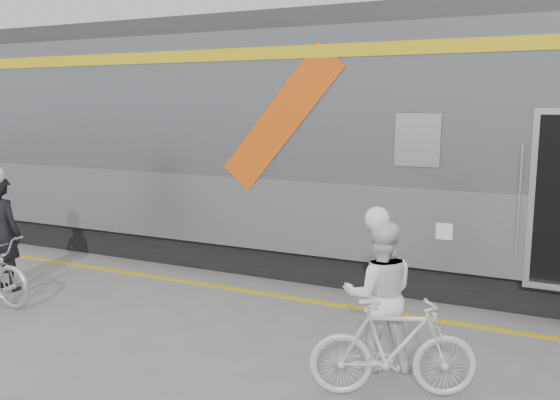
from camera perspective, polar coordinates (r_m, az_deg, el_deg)
The scene contains 7 objects.
ground at distance 6.88m, azimuth -8.57°, elevation -14.23°, with size 90.00×90.00×0.00m, color slate.
train at distance 9.61m, azimuth 13.90°, elevation 4.99°, with size 24.00×3.17×4.10m.
safety_strip at distance 8.62m, azimuth -0.45°, elevation -9.16°, with size 24.00×0.12×0.01m, color gold.
man at distance 9.58m, azimuth -25.09°, elevation -2.92°, with size 0.62×0.41×1.70m, color black.
woman at distance 6.26m, azimuth 9.55°, elevation -9.01°, with size 0.76×0.59×1.56m, color white.
bicycle_right at distance 5.80m, azimuth 10.85°, elevation -13.82°, with size 0.45×1.58×0.95m, color silver.
helmet_woman at distance 6.04m, azimuth 9.78°, elevation -0.82°, with size 0.25×0.25×0.25m, color white.
Camera 1 is at (3.58, -5.20, 2.74)m, focal length 38.00 mm.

